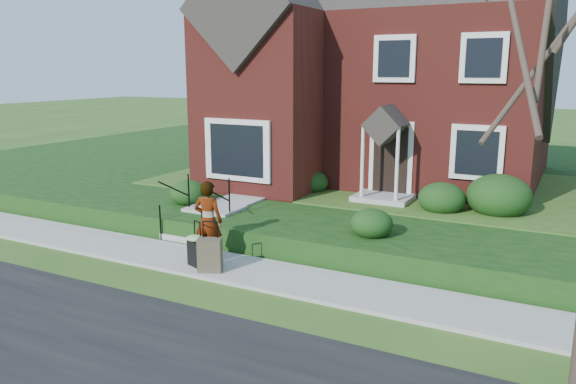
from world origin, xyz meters
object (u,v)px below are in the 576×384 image
Objects in this scene: suitcase_olive at (210,255)px; suitcase_black at (196,249)px; woman at (208,221)px; front_steps at (205,219)px.

suitcase_black is at bearing 141.19° from suitcase_olive.
woman reaches higher than suitcase_olive.
woman is at bearing -51.71° from front_steps.
front_steps reaches higher than suitcase_olive.
front_steps is 2.00× the size of suitcase_black.
suitcase_olive is at bearing 116.56° from woman.
suitcase_olive reaches higher than suitcase_black.
woman reaches higher than front_steps.
woman is at bearing 108.72° from suitcase_black.
front_steps is at bearing 142.34° from suitcase_black.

